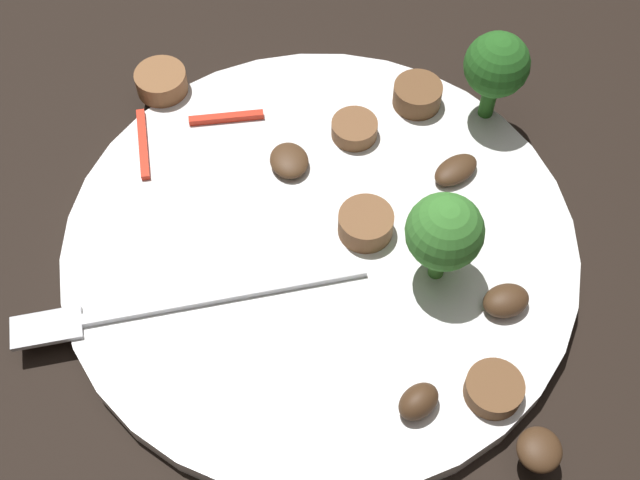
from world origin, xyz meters
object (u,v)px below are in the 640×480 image
Objects in this scene: mushroom_2 at (289,160)px; fork at (164,306)px; sausage_slice_1 at (161,82)px; pepper_strip_0 at (226,118)px; plate at (320,246)px; sausage_slice_4 at (417,95)px; mushroom_3 at (419,401)px; mushroom_4 at (506,301)px; mushroom_0 at (539,450)px; sausage_slice_2 at (366,224)px; sausage_slice_0 at (494,389)px; broccoli_floret_0 at (497,66)px; sausage_slice_3 at (354,129)px; pepper_strip_1 at (143,144)px; broccoli_floret_1 at (444,233)px; mushroom_1 at (456,170)px.

fork is at bearing 62.02° from mushroom_2.
sausage_slice_1 is 0.70× the size of pepper_strip_0.
sausage_slice_4 is at bearing -114.52° from plate.
sausage_slice_4 reaches higher than fork.
mushroom_4 is at bearing -125.13° from mushroom_3.
sausage_slice_1 is at bearing -49.01° from mushroom_3.
sausage_slice_4 is at bearing -72.59° from mushroom_0.
mushroom_0 is 1.02× the size of mushroom_3.
sausage_slice_0 is at bearing 128.14° from sausage_slice_2.
broccoli_floret_0 is at bearing -88.76° from sausage_slice_0.
sausage_slice_2 reaches higher than mushroom_2.
sausage_slice_3 reaches higher than pepper_strip_0.
mushroom_4 is at bearing 152.62° from sausage_slice_2.
sausage_slice_1 reaches higher than mushroom_0.
sausage_slice_2 is at bearing -71.55° from mushroom_3.
mushroom_0 is 0.44× the size of pepper_strip_1.
mushroom_2 is at bearing -135.84° from fork.
mushroom_4 is at bearing -97.14° from sausage_slice_0.
broccoli_floret_1 is 2.08× the size of mushroom_1.
sausage_slice_4 is 1.30× the size of mushroom_0.
fork is 0.19m from sausage_slice_4.
mushroom_0 is at bearing 137.02° from sausage_slice_1.
sausage_slice_2 is 1.22× the size of mushroom_4.
sausage_slice_2 is at bearing -52.19° from mushroom_0.
mushroom_0 is at bearing 144.19° from pepper_strip_1.
fork is 6.17× the size of sausage_slice_4.
sausage_slice_4 is 0.66× the size of pepper_strip_0.
mushroom_0 is (-0.05, 0.09, -0.03)m from broccoli_floret_1.
pepper_strip_0 is at bearing -151.28° from pepper_strip_1.
sausage_slice_0 is at bearing 91.24° from broccoli_floret_0.
sausage_slice_3 is (0.05, -0.09, -0.03)m from broccoli_floret_1.
broccoli_floret_0 is 0.19m from sausage_slice_1.
sausage_slice_1 is at bearing -32.04° from mushroom_4.
sausage_slice_1 is 1.03× the size of sausage_slice_2.
sausage_slice_0 is at bearing 82.86° from mushroom_4.
sausage_slice_4 reaches higher than mushroom_1.
sausage_slice_0 is 1.27× the size of mushroom_0.
sausage_slice_2 is 1.05× the size of mushroom_1.
sausage_slice_2 reaches higher than fork.
mushroom_1 is 1.11× the size of mushroom_2.
pepper_strip_1 is at bearing -26.20° from plate.
sausage_slice_2 is (-0.10, -0.06, 0.01)m from fork.
pepper_strip_1 is (0.22, -0.16, -0.00)m from mushroom_0.
broccoli_floret_1 is 0.12m from sausage_slice_4.
sausage_slice_3 is 0.06m from mushroom_1.
broccoli_floret_0 is at bearing -171.85° from pepper_strip_0.
mushroom_3 is 0.07m from mushroom_4.
plate is 0.05m from mushroom_2.
broccoli_floret_0 reaches higher than sausage_slice_0.
sausage_slice_2 is 0.11m from pepper_strip_0.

